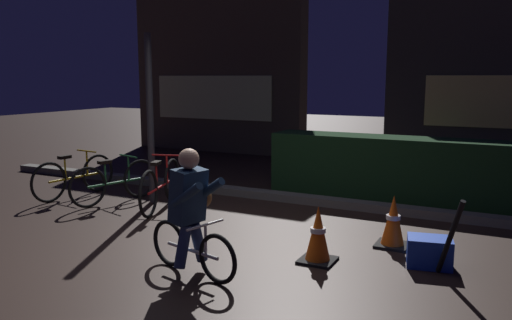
{
  "coord_description": "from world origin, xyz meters",
  "views": [
    {
      "loc": [
        3.01,
        -4.95,
        1.91
      ],
      "look_at": [
        0.2,
        0.6,
        0.9
      ],
      "focal_mm": 35.84,
      "sensor_mm": 36.0,
      "label": 1
    }
  ],
  "objects_px": {
    "traffic_cone_near": "(318,235)",
    "traffic_cone_far": "(393,222)",
    "parked_bike_left_mid": "(115,182)",
    "blue_crate": "(429,252)",
    "street_post": "(150,119)",
    "parked_bike_leftmost": "(74,177)",
    "closed_umbrella": "(450,238)",
    "parked_bike_center_left": "(161,185)",
    "cyclist": "(192,211)"
  },
  "relations": [
    {
      "from": "blue_crate",
      "to": "cyclist",
      "type": "bearing_deg",
      "value": -148.65
    },
    {
      "from": "traffic_cone_near",
      "to": "closed_umbrella",
      "type": "distance_m",
      "value": 1.29
    },
    {
      "from": "blue_crate",
      "to": "street_post",
      "type": "bearing_deg",
      "value": 168.01
    },
    {
      "from": "cyclist",
      "to": "closed_umbrella",
      "type": "xyz_separation_m",
      "value": [
        2.26,
        1.0,
        -0.22
      ]
    },
    {
      "from": "parked_bike_leftmost",
      "to": "traffic_cone_far",
      "type": "xyz_separation_m",
      "value": [
        5.11,
        -0.16,
        -0.04
      ]
    },
    {
      "from": "street_post",
      "to": "parked_bike_left_mid",
      "type": "relative_size",
      "value": 1.72
    },
    {
      "from": "cyclist",
      "to": "traffic_cone_near",
      "type": "bearing_deg",
      "value": 54.79
    },
    {
      "from": "parked_bike_left_mid",
      "to": "cyclist",
      "type": "xyz_separation_m",
      "value": [
        2.68,
        -1.87,
        0.31
      ]
    },
    {
      "from": "parked_bike_left_mid",
      "to": "parked_bike_center_left",
      "type": "distance_m",
      "value": 0.87
    },
    {
      "from": "street_post",
      "to": "traffic_cone_near",
      "type": "relative_size",
      "value": 4.26
    },
    {
      "from": "parked_bike_leftmost",
      "to": "closed_umbrella",
      "type": "relative_size",
      "value": 1.85
    },
    {
      "from": "parked_bike_leftmost",
      "to": "traffic_cone_near",
      "type": "relative_size",
      "value": 2.61
    },
    {
      "from": "parked_bike_center_left",
      "to": "cyclist",
      "type": "relative_size",
      "value": 1.28
    },
    {
      "from": "parked_bike_center_left",
      "to": "traffic_cone_far",
      "type": "distance_m",
      "value": 3.4
    },
    {
      "from": "street_post",
      "to": "cyclist",
      "type": "relative_size",
      "value": 2.05
    },
    {
      "from": "blue_crate",
      "to": "closed_umbrella",
      "type": "relative_size",
      "value": 0.52
    },
    {
      "from": "traffic_cone_near",
      "to": "blue_crate",
      "type": "height_order",
      "value": "traffic_cone_near"
    },
    {
      "from": "parked_bike_left_mid",
      "to": "closed_umbrella",
      "type": "xyz_separation_m",
      "value": [
        4.94,
        -0.87,
        0.08
      ]
    },
    {
      "from": "parked_bike_leftmost",
      "to": "traffic_cone_far",
      "type": "height_order",
      "value": "parked_bike_leftmost"
    },
    {
      "from": "traffic_cone_near",
      "to": "traffic_cone_far",
      "type": "relative_size",
      "value": 1.01
    },
    {
      "from": "street_post",
      "to": "traffic_cone_far",
      "type": "relative_size",
      "value": 4.28
    },
    {
      "from": "parked_bike_left_mid",
      "to": "parked_bike_center_left",
      "type": "height_order",
      "value": "parked_bike_center_left"
    },
    {
      "from": "cyclist",
      "to": "closed_umbrella",
      "type": "distance_m",
      "value": 2.49
    },
    {
      "from": "parked_bike_left_mid",
      "to": "blue_crate",
      "type": "relative_size",
      "value": 3.38
    },
    {
      "from": "traffic_cone_far",
      "to": "closed_umbrella",
      "type": "xyz_separation_m",
      "value": [
        0.68,
        -0.71,
        0.12
      ]
    },
    {
      "from": "street_post",
      "to": "closed_umbrella",
      "type": "xyz_separation_m",
      "value": [
        4.45,
        -1.15,
        -0.88
      ]
    },
    {
      "from": "parked_bike_leftmost",
      "to": "traffic_cone_far",
      "type": "bearing_deg",
      "value": -85.69
    },
    {
      "from": "parked_bike_center_left",
      "to": "cyclist",
      "type": "distance_m",
      "value": 2.63
    },
    {
      "from": "traffic_cone_far",
      "to": "cyclist",
      "type": "bearing_deg",
      "value": -132.88
    },
    {
      "from": "parked_bike_left_mid",
      "to": "traffic_cone_near",
      "type": "xyz_separation_m",
      "value": [
        3.67,
        -1.02,
        -0.03
      ]
    },
    {
      "from": "street_post",
      "to": "traffic_cone_near",
      "type": "xyz_separation_m",
      "value": [
        3.18,
        -1.3,
        -0.99
      ]
    },
    {
      "from": "parked_bike_left_mid",
      "to": "parked_bike_center_left",
      "type": "relative_size",
      "value": 0.93
    },
    {
      "from": "traffic_cone_far",
      "to": "blue_crate",
      "type": "height_order",
      "value": "traffic_cone_far"
    },
    {
      "from": "traffic_cone_far",
      "to": "blue_crate",
      "type": "distance_m",
      "value": 0.67
    },
    {
      "from": "parked_bike_center_left",
      "to": "closed_umbrella",
      "type": "height_order",
      "value": "closed_umbrella"
    },
    {
      "from": "parked_bike_center_left",
      "to": "blue_crate",
      "type": "relative_size",
      "value": 3.64
    },
    {
      "from": "street_post",
      "to": "parked_bike_center_left",
      "type": "relative_size",
      "value": 1.6
    },
    {
      "from": "parked_bike_left_mid",
      "to": "cyclist",
      "type": "relative_size",
      "value": 1.19
    },
    {
      "from": "parked_bike_leftmost",
      "to": "closed_umbrella",
      "type": "distance_m",
      "value": 5.86
    },
    {
      "from": "traffic_cone_far",
      "to": "closed_umbrella",
      "type": "relative_size",
      "value": 0.7
    },
    {
      "from": "parked_bike_left_mid",
      "to": "parked_bike_leftmost",
      "type": "bearing_deg",
      "value": 106.07
    },
    {
      "from": "traffic_cone_far",
      "to": "blue_crate",
      "type": "xyz_separation_m",
      "value": [
        0.47,
        -0.46,
        -0.14
      ]
    },
    {
      "from": "parked_bike_center_left",
      "to": "traffic_cone_near",
      "type": "distance_m",
      "value": 2.99
    },
    {
      "from": "street_post",
      "to": "traffic_cone_near",
      "type": "bearing_deg",
      "value": -22.26
    },
    {
      "from": "parked_bike_center_left",
      "to": "cyclist",
      "type": "height_order",
      "value": "cyclist"
    },
    {
      "from": "parked_bike_left_mid",
      "to": "traffic_cone_far",
      "type": "height_order",
      "value": "parked_bike_left_mid"
    },
    {
      "from": "closed_umbrella",
      "to": "parked_bike_left_mid",
      "type": "bearing_deg",
      "value": -141.11
    },
    {
      "from": "traffic_cone_far",
      "to": "parked_bike_left_mid",
      "type": "bearing_deg",
      "value": 177.79
    },
    {
      "from": "parked_bike_leftmost",
      "to": "parked_bike_left_mid",
      "type": "distance_m",
      "value": 0.85
    },
    {
      "from": "parked_bike_left_mid",
      "to": "closed_umbrella",
      "type": "relative_size",
      "value": 1.75
    }
  ]
}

